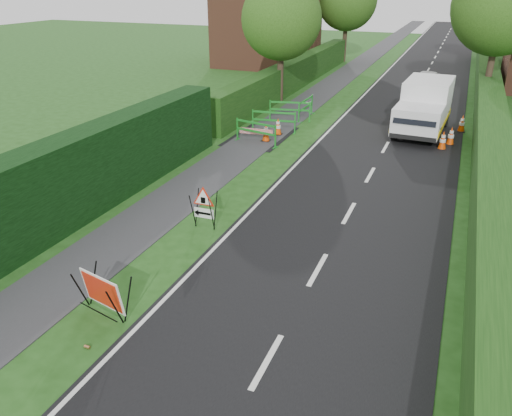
% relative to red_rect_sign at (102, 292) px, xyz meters
% --- Properties ---
extents(ground, '(120.00, 120.00, 0.00)m').
position_rel_red_rect_sign_xyz_m(ground, '(1.25, 2.45, -0.56)').
color(ground, '#1D4614').
rests_on(ground, ground).
extents(road_surface, '(6.00, 90.00, 0.02)m').
position_rel_red_rect_sign_xyz_m(road_surface, '(3.75, 37.45, -0.56)').
color(road_surface, black).
rests_on(road_surface, ground).
extents(footpath, '(2.00, 90.00, 0.02)m').
position_rel_red_rect_sign_xyz_m(footpath, '(-1.75, 37.45, -0.56)').
color(footpath, '#2D2D30').
rests_on(footpath, ground).
extents(hedge_west_near, '(1.10, 18.00, 2.50)m').
position_rel_red_rect_sign_xyz_m(hedge_west_near, '(-3.75, 2.45, -0.56)').
color(hedge_west_near, black).
rests_on(hedge_west_near, ground).
extents(hedge_west_far, '(1.00, 24.00, 1.80)m').
position_rel_red_rect_sign_xyz_m(hedge_west_far, '(-3.75, 24.45, -0.56)').
color(hedge_west_far, '#14380F').
rests_on(hedge_west_far, ground).
extents(hedge_east, '(1.20, 50.00, 1.50)m').
position_rel_red_rect_sign_xyz_m(hedge_east, '(7.75, 18.45, -0.56)').
color(hedge_east, '#14380F').
rests_on(hedge_east, ground).
extents(house_west, '(7.50, 7.40, 7.88)m').
position_rel_red_rect_sign_xyz_m(house_west, '(-8.75, 32.45, 2.33)').
color(house_west, brown).
rests_on(house_west, ground).
extents(tree_nw, '(4.40, 4.40, 6.70)m').
position_rel_red_rect_sign_xyz_m(tree_nw, '(-3.35, 20.45, 3.92)').
color(tree_nw, '#2D2116').
rests_on(tree_nw, ground).
extents(tree_ne, '(5.20, 5.20, 7.79)m').
position_rel_red_rect_sign_xyz_m(tree_ne, '(7.65, 24.45, 4.61)').
color(tree_ne, '#2D2116').
rests_on(tree_ne, ground).
extents(tree_fw, '(4.80, 4.80, 7.24)m').
position_rel_red_rect_sign_xyz_m(tree_fw, '(-3.35, 36.45, 4.27)').
color(tree_fw, '#2D2116').
rests_on(tree_fw, ground).
extents(tree_fe, '(4.20, 4.20, 6.33)m').
position_rel_red_rect_sign_xyz_m(tree_fe, '(7.65, 40.45, 3.66)').
color(tree_fe, '#2D2116').
rests_on(tree_fe, ground).
extents(red_rect_sign, '(1.26, 0.92, 0.98)m').
position_rel_red_rect_sign_xyz_m(red_rect_sign, '(0.00, 0.00, 0.00)').
color(red_rect_sign, black).
rests_on(red_rect_sign, ground).
extents(triangle_sign, '(0.76, 0.76, 1.09)m').
position_rel_red_rect_sign_xyz_m(triangle_sign, '(0.07, 4.39, 0.20)').
color(triangle_sign, black).
rests_on(triangle_sign, ground).
extents(works_van, '(2.26, 5.17, 2.31)m').
position_rel_red_rect_sign_xyz_m(works_van, '(4.91, 16.95, 0.66)').
color(works_van, silver).
rests_on(works_van, ground).
extents(traffic_cone_0, '(0.38, 0.38, 0.79)m').
position_rel_red_rect_sign_xyz_m(traffic_cone_0, '(5.97, 14.63, -0.17)').
color(traffic_cone_0, black).
rests_on(traffic_cone_0, ground).
extents(traffic_cone_1, '(0.38, 0.38, 0.79)m').
position_rel_red_rect_sign_xyz_m(traffic_cone_1, '(6.25, 15.43, -0.17)').
color(traffic_cone_1, black).
rests_on(traffic_cone_1, ground).
extents(traffic_cone_2, '(0.38, 0.38, 0.79)m').
position_rel_red_rect_sign_xyz_m(traffic_cone_2, '(6.63, 17.73, -0.17)').
color(traffic_cone_2, black).
rests_on(traffic_cone_2, ground).
extents(traffic_cone_3, '(0.38, 0.38, 0.79)m').
position_rel_red_rect_sign_xyz_m(traffic_cone_3, '(-1.28, 12.89, -0.17)').
color(traffic_cone_3, black).
rests_on(traffic_cone_3, ground).
extents(traffic_cone_4, '(0.38, 0.38, 0.79)m').
position_rel_red_rect_sign_xyz_m(traffic_cone_4, '(-1.13, 14.00, -0.17)').
color(traffic_cone_4, black).
rests_on(traffic_cone_4, ground).
extents(ped_barrier_0, '(2.09, 0.81, 1.00)m').
position_rel_red_rect_sign_xyz_m(ped_barrier_0, '(-1.54, 12.35, 0.07)').
color(ped_barrier_0, '#177F20').
rests_on(ped_barrier_0, ground).
extents(ped_barrier_1, '(2.09, 0.64, 1.00)m').
position_rel_red_rect_sign_xyz_m(ped_barrier_1, '(-1.48, 14.37, 0.07)').
color(ped_barrier_1, '#177F20').
rests_on(ped_barrier_1, ground).
extents(ped_barrier_2, '(2.09, 0.79, 1.00)m').
position_rel_red_rect_sign_xyz_m(ped_barrier_2, '(-1.43, 16.56, 0.07)').
color(ped_barrier_2, '#177F20').
rests_on(ped_barrier_2, ground).
extents(ped_barrier_3, '(0.43, 2.07, 1.00)m').
position_rel_red_rect_sign_xyz_m(ped_barrier_3, '(-0.86, 17.38, 0.07)').
color(ped_barrier_3, '#177F20').
rests_on(ped_barrier_3, ground).
extents(redwhite_plank, '(1.50, 0.19, 0.25)m').
position_rel_red_rect_sign_xyz_m(redwhite_plank, '(-1.67, 12.70, -0.56)').
color(redwhite_plank, red).
rests_on(redwhite_plank, ground).
extents(litter_can, '(0.12, 0.07, 0.07)m').
position_rel_red_rect_sign_xyz_m(litter_can, '(0.35, -1.03, -0.56)').
color(litter_can, '#BF7F4C').
rests_on(litter_can, ground).
extents(hatchback_car, '(1.97, 3.78, 1.23)m').
position_rel_red_rect_sign_xyz_m(hatchback_car, '(4.19, 26.49, 0.05)').
color(hatchback_car, silver).
rests_on(hatchback_car, ground).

